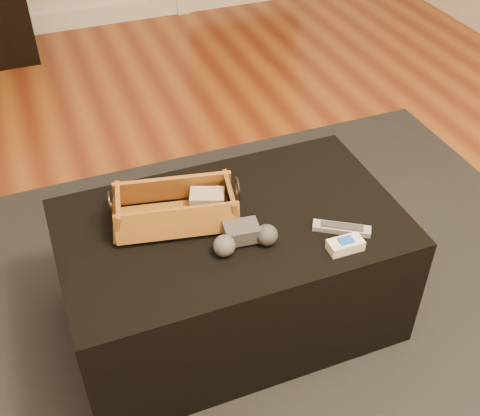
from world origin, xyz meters
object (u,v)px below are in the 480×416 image
object	(u,v)px
silver_remote	(342,228)
cream_gadget	(345,245)
ottoman	(232,272)
tv_remote	(170,218)
wicker_basket	(176,209)
game_controller	(244,237)

from	to	relation	value
silver_remote	cream_gadget	world-z (taller)	cream_gadget
ottoman	tv_remote	bearing A→B (deg)	162.70
wicker_basket	game_controller	bearing A→B (deg)	-49.38
wicker_basket	tv_remote	bearing A→B (deg)	-154.28
game_controller	silver_remote	bearing A→B (deg)	-9.02
ottoman	game_controller	xyz separation A→B (m)	(-0.00, -0.11, 0.24)
ottoman	cream_gadget	bearing A→B (deg)	-41.60
wicker_basket	cream_gadget	distance (m)	0.49
game_controller	cream_gadget	xyz separation A→B (m)	(0.25, -0.12, -0.01)
game_controller	wicker_basket	bearing A→B (deg)	130.62
tv_remote	wicker_basket	world-z (taller)	wicker_basket
wicker_basket	game_controller	xyz separation A→B (m)	(0.14, -0.17, -0.01)
ottoman	wicker_basket	world-z (taller)	wicker_basket
wicker_basket	silver_remote	size ratio (longest dim) A/B	2.45
wicker_basket	silver_remote	xyz separation A→B (m)	(0.43, -0.21, -0.03)
ottoman	silver_remote	distance (m)	0.39
tv_remote	silver_remote	distance (m)	0.49
tv_remote	silver_remote	world-z (taller)	tv_remote
ottoman	cream_gadget	distance (m)	0.40
ottoman	silver_remote	xyz separation A→B (m)	(0.28, -0.15, 0.22)
wicker_basket	silver_remote	distance (m)	0.48
game_controller	cream_gadget	world-z (taller)	game_controller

